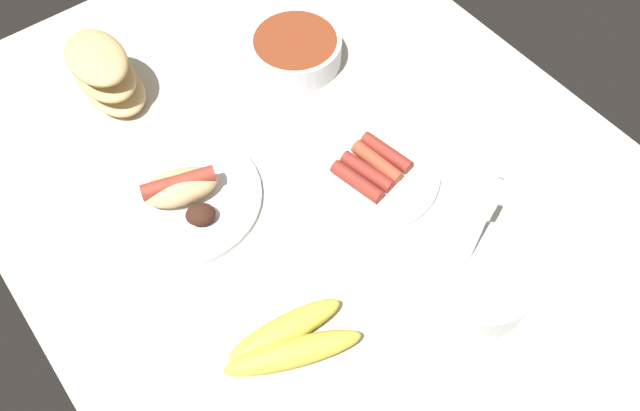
{
  "coord_description": "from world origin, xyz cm",
  "views": [
    {
      "loc": [
        -43.43,
        33.7,
        81.83
      ],
      "look_at": [
        -4.14,
        3.54,
        3.0
      ],
      "focal_mm": 36.2,
      "sensor_mm": 36.0,
      "label": 1
    }
  ],
  "objects_px": {
    "plate_hotdog_assembled": "(183,194)",
    "banana_bunch": "(290,342)",
    "bowl_coleslaw": "(478,278)",
    "bread_stack": "(105,74)",
    "plate_sausages": "(372,171)",
    "bowl_chili": "(295,49)"
  },
  "relations": [
    {
      "from": "plate_hotdog_assembled",
      "to": "banana_bunch",
      "type": "relative_size",
      "value": 1.28
    },
    {
      "from": "bowl_coleslaw",
      "to": "plate_hotdog_assembled",
      "type": "xyz_separation_m",
      "value": [
        0.37,
        0.24,
        -0.01
      ]
    },
    {
      "from": "bread_stack",
      "to": "banana_bunch",
      "type": "xyz_separation_m",
      "value": [
        -0.53,
        0.02,
        -0.04
      ]
    },
    {
      "from": "bowl_coleslaw",
      "to": "bread_stack",
      "type": "bearing_deg",
      "value": 20.36
    },
    {
      "from": "banana_bunch",
      "to": "plate_sausages",
      "type": "xyz_separation_m",
      "value": [
        0.15,
        -0.26,
        -0.01
      ]
    },
    {
      "from": "bowl_coleslaw",
      "to": "banana_bunch",
      "type": "distance_m",
      "value": 0.27
    },
    {
      "from": "bowl_chili",
      "to": "plate_hotdog_assembled",
      "type": "distance_m",
      "value": 0.33
    },
    {
      "from": "bowl_chili",
      "to": "bowl_coleslaw",
      "type": "relative_size",
      "value": 1.02
    },
    {
      "from": "plate_hotdog_assembled",
      "to": "plate_sausages",
      "type": "distance_m",
      "value": 0.29
    },
    {
      "from": "plate_hotdog_assembled",
      "to": "banana_bunch",
      "type": "distance_m",
      "value": 0.28
    },
    {
      "from": "bowl_chili",
      "to": "bowl_coleslaw",
      "type": "distance_m",
      "value": 0.5
    },
    {
      "from": "bowl_chili",
      "to": "bowl_coleslaw",
      "type": "bearing_deg",
      "value": 172.94
    },
    {
      "from": "bowl_chili",
      "to": "plate_hotdog_assembled",
      "type": "xyz_separation_m",
      "value": [
        -0.13,
        0.31,
        -0.01
      ]
    },
    {
      "from": "plate_sausages",
      "to": "banana_bunch",
      "type": "bearing_deg",
      "value": 119.43
    },
    {
      "from": "bread_stack",
      "to": "plate_sausages",
      "type": "bearing_deg",
      "value": -148.14
    },
    {
      "from": "bowl_coleslaw",
      "to": "banana_bunch",
      "type": "relative_size",
      "value": 0.84
    },
    {
      "from": "bread_stack",
      "to": "plate_sausages",
      "type": "height_order",
      "value": "bread_stack"
    },
    {
      "from": "bowl_chili",
      "to": "bowl_coleslaw",
      "type": "height_order",
      "value": "bowl_coleslaw"
    },
    {
      "from": "banana_bunch",
      "to": "plate_sausages",
      "type": "height_order",
      "value": "banana_bunch"
    },
    {
      "from": "bowl_coleslaw",
      "to": "plate_hotdog_assembled",
      "type": "relative_size",
      "value": 0.65
    },
    {
      "from": "banana_bunch",
      "to": "bowl_coleslaw",
      "type": "bearing_deg",
      "value": -108.6
    },
    {
      "from": "bowl_chili",
      "to": "plate_sausages",
      "type": "xyz_separation_m",
      "value": [
        -0.27,
        0.05,
        -0.02
      ]
    }
  ]
}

